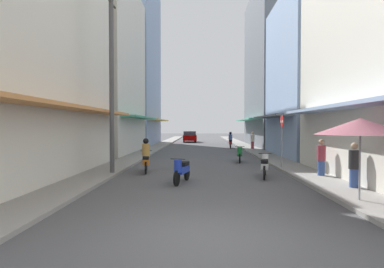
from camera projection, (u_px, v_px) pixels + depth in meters
The scene contains 19 objects.
ground_plane at pixel (202, 149), 28.88m from camera, with size 119.40×119.40×0.00m, color #4C4C4F.
sidewalk_left at pixel (155, 148), 29.01m from camera, with size 1.59×62.27×0.12m, color gray.
sidewalk_right at pixel (250, 148), 28.74m from camera, with size 1.59×62.27×0.12m, color gray.
building_left_mid at pixel (96, 70), 23.83m from camera, with size 7.05×9.47×12.99m.
building_left_far at pixel (128, 65), 34.36m from camera, with size 7.05×10.49×17.98m.
building_right_mid at pixel (322, 78), 21.19m from camera, with size 7.05×8.46×10.95m.
building_right_far at pixel (281, 69), 31.96m from camera, with size 7.05×12.01×16.15m.
motorbike_orange at pixel (146, 157), 14.15m from camera, with size 0.58×1.80×1.58m.
motorbike_red at pixel (230, 141), 29.73m from camera, with size 0.55×1.81×1.58m.
motorbike_blue at pixel (182, 170), 11.43m from camera, with size 0.66×1.77×0.96m.
motorbike_green at pixel (240, 154), 18.08m from camera, with size 0.55×1.81×0.96m.
motorbike_white at pixel (265, 165), 12.79m from camera, with size 0.64×1.78×0.96m.
parked_car at pixel (190, 136), 40.92m from camera, with size 1.98×4.19×1.45m.
pedestrian_crossing at pixel (321, 159), 12.53m from camera, with size 0.34×0.34×1.60m.
pedestrian_foreground at pixel (354, 167), 10.07m from camera, with size 0.34×0.34×1.59m.
pedestrian_far at pixel (253, 141), 27.44m from camera, with size 0.34×0.34×1.62m.
vendor_umbrella at pixel (360, 126), 8.32m from camera, with size 2.37×2.37×2.35m.
utility_pole at pixel (112, 81), 13.20m from camera, with size 0.20×1.20×8.00m.
street_sign_no_entry at pixel (282, 135), 14.90m from camera, with size 0.07×0.60×2.65m.
Camera 1 is at (-0.08, -5.71, 2.13)m, focal length 28.81 mm.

